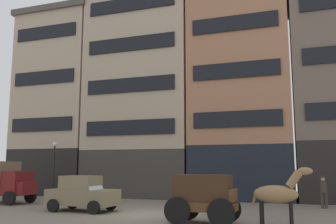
% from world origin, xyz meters
% --- Properties ---
extents(ground_plane, '(120.00, 120.00, 0.00)m').
position_xyz_m(ground_plane, '(0.00, 0.00, 0.00)').
color(ground_plane, slate).
extents(building_far_left, '(7.26, 7.36, 15.82)m').
position_xyz_m(building_far_left, '(-11.89, 10.76, 7.95)').
color(building_far_left, black).
rests_on(building_far_left, ground_plane).
extents(building_center_left, '(8.90, 7.36, 16.84)m').
position_xyz_m(building_center_left, '(-4.16, 10.76, 8.46)').
color(building_center_left, '#38332D').
rests_on(building_center_left, ground_plane).
extents(building_center_right, '(7.58, 7.36, 17.73)m').
position_xyz_m(building_center_right, '(3.73, 10.76, 8.91)').
color(building_center_right, black).
rests_on(building_center_right, ground_plane).
extents(cargo_wagon, '(2.95, 1.59, 1.98)m').
position_xyz_m(cargo_wagon, '(3.61, -2.10, 1.15)').
color(cargo_wagon, brown).
rests_on(cargo_wagon, ground_plane).
extents(draft_horse, '(2.35, 0.65, 2.30)m').
position_xyz_m(draft_horse, '(6.56, -2.10, 1.27)').
color(draft_horse, '#937047').
rests_on(draft_horse, ground_plane).
extents(delivery_truck_near, '(4.36, 2.13, 2.62)m').
position_xyz_m(delivery_truck_near, '(-10.69, 1.90, 1.42)').
color(delivery_truck_near, maroon).
rests_on(delivery_truck_near, ground_plane).
extents(sedan_dark, '(3.75, 1.97, 1.83)m').
position_xyz_m(sedan_dark, '(-3.40, -0.08, 0.91)').
color(sedan_dark, '#7A6B4C').
rests_on(sedan_dark, ground_plane).
extents(pedestrian_officer, '(0.51, 0.51, 1.79)m').
position_xyz_m(pedestrian_officer, '(8.72, 5.34, 0.98)').
color(pedestrian_officer, '#38332D').
rests_on(pedestrian_officer, ground_plane).
extents(streetlamp_curbside, '(0.32, 0.32, 4.12)m').
position_xyz_m(streetlamp_curbside, '(-9.81, 6.29, 2.67)').
color(streetlamp_curbside, black).
rests_on(streetlamp_curbside, ground_plane).
extents(fire_hydrant_curbside, '(0.24, 0.24, 0.83)m').
position_xyz_m(fire_hydrant_curbside, '(2.19, 6.18, 0.43)').
color(fire_hydrant_curbside, maroon).
rests_on(fire_hydrant_curbside, ground_plane).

